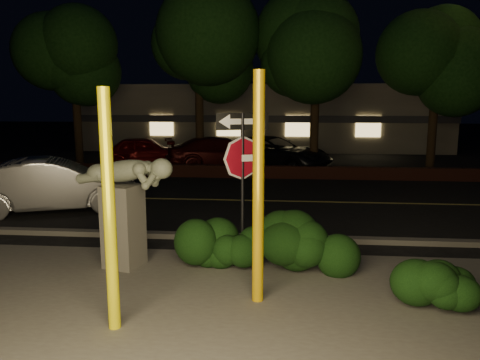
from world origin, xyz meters
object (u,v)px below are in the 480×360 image
(parked_car_red, at_px, (145,151))
(parked_car_dark, at_px, (271,154))
(yellow_pole_right, at_px, (258,190))
(parked_car_darkred, at_px, (222,153))
(yellow_pole_left, at_px, (109,213))
(sculpture, at_px, (124,200))
(signpost, at_px, (243,158))
(silver_sedan, at_px, (54,185))

(parked_car_red, distance_m, parked_car_dark, 6.27)
(yellow_pole_right, relative_size, parked_car_darkred, 0.71)
(parked_car_red, bearing_deg, yellow_pole_right, -167.35)
(yellow_pole_right, bearing_deg, parked_car_darkred, 99.66)
(parked_car_dark, bearing_deg, yellow_pole_left, -161.54)
(yellow_pole_right, distance_m, sculpture, 2.92)
(yellow_pole_left, relative_size, yellow_pole_right, 0.93)
(sculpture, distance_m, parked_car_dark, 12.63)
(yellow_pole_left, xyz_separation_m, sculpture, (-0.64, 2.38, -0.35))
(signpost, xyz_separation_m, silver_sedan, (-5.68, 3.83, -1.31))
(yellow_pole_right, distance_m, parked_car_darkred, 14.06)
(yellow_pole_left, height_order, parked_car_dark, yellow_pole_left)
(yellow_pole_left, bearing_deg, parked_car_red, 105.17)
(sculpture, xyz_separation_m, silver_sedan, (-3.49, 4.16, -0.55))
(yellow_pole_left, height_order, parked_car_darkred, yellow_pole_left)
(yellow_pole_left, relative_size, parked_car_dark, 0.61)
(signpost, height_order, parked_car_red, signpost)
(signpost, distance_m, sculpture, 2.34)
(silver_sedan, bearing_deg, parked_car_darkred, -45.91)
(yellow_pole_left, xyz_separation_m, parked_car_red, (-4.35, 16.05, -0.98))
(silver_sedan, xyz_separation_m, parked_car_darkred, (3.71, 8.37, -0.02))
(signpost, height_order, silver_sedan, signpost)
(signpost, xyz_separation_m, parked_car_darkred, (-1.97, 12.20, -1.33))
(yellow_pole_left, distance_m, parked_car_red, 16.66)
(parked_car_dark, bearing_deg, yellow_pole_right, -154.02)
(silver_sedan, distance_m, parked_car_red, 9.52)
(signpost, distance_m, parked_car_dark, 12.13)
(sculpture, xyz_separation_m, parked_car_dark, (2.42, 12.38, -0.55))
(yellow_pole_left, distance_m, parked_car_darkred, 14.94)
(parked_car_darkred, height_order, parked_car_dark, parked_car_dark)
(yellow_pole_right, distance_m, parked_car_red, 16.28)
(yellow_pole_left, distance_m, silver_sedan, 7.78)
(yellow_pole_right, bearing_deg, parked_car_dark, 90.64)
(yellow_pole_left, xyz_separation_m, signpost, (1.55, 2.71, 0.41))
(parked_car_red, height_order, parked_car_darkred, parked_car_darkred)
(silver_sedan, height_order, parked_car_darkred, silver_sedan)
(yellow_pole_left, xyz_separation_m, silver_sedan, (-4.13, 6.54, -0.90))
(silver_sedan, bearing_deg, yellow_pole_left, -169.70)
(silver_sedan, height_order, parked_car_dark, silver_sedan)
(silver_sedan, bearing_deg, sculpture, -161.95)
(yellow_pole_left, relative_size, silver_sedan, 0.72)
(silver_sedan, distance_m, parked_car_dark, 10.13)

